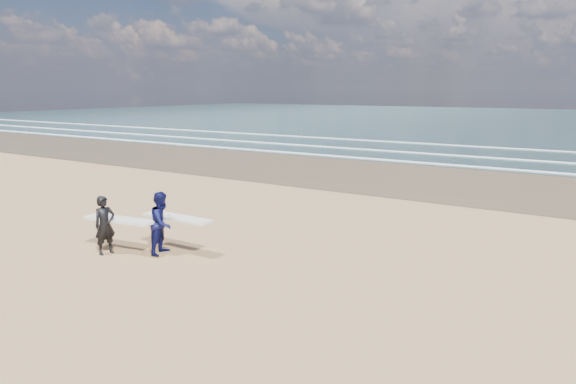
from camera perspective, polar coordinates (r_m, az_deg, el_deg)
The scene contains 2 objects.
surfer_near at distance 15.17m, azimuth -19.43°, elevation -3.39°, with size 2.25×1.09×1.65m.
surfer_far at distance 14.73m, azimuth -13.66°, elevation -3.30°, with size 2.20×1.11×1.76m.
Camera 1 is at (11.15, -8.21, 4.55)m, focal length 32.00 mm.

